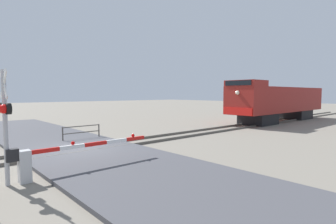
{
  "coord_description": "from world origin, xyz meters",
  "views": [
    {
      "loc": [
        12.98,
        -5.6,
        2.93
      ],
      "look_at": [
        1.01,
        5.12,
        1.81
      ],
      "focal_mm": 28.54,
      "sensor_mm": 36.0,
      "label": 1
    }
  ],
  "objects": [
    {
      "name": "road_surface",
      "position": [
        0.0,
        0.0,
        0.07
      ],
      "size": [
        36.0,
        5.58,
        0.15
      ],
      "primitive_type": "cube",
      "color": "#47474C",
      "rests_on": "ground_plane"
    },
    {
      "name": "crossing_gate",
      "position": [
        3.44,
        -2.7,
        0.73
      ],
      "size": [
        0.36,
        5.38,
        1.18
      ],
      "color": "silver",
      "rests_on": "ground_plane"
    },
    {
      "name": "rail_track_left",
      "position": [
        -0.72,
        0.0,
        0.07
      ],
      "size": [
        0.08,
        80.0,
        0.15
      ],
      "primitive_type": "cube",
      "color": "#59544C",
      "rests_on": "ground_plane"
    },
    {
      "name": "crossing_signal",
      "position": [
        3.38,
        -3.87,
        2.25
      ],
      "size": [
        1.18,
        0.33,
        3.69
      ],
      "color": "#ADADB2",
      "rests_on": "ground_plane"
    },
    {
      "name": "guard_railing",
      "position": [
        -2.76,
        1.34,
        0.61
      ],
      "size": [
        0.08,
        2.41,
        0.95
      ],
      "color": "#4C4742",
      "rests_on": "ground_plane"
    },
    {
      "name": "ground_plane",
      "position": [
        0.0,
        0.0,
        0.0
      ],
      "size": [
        160.0,
        160.0,
        0.0
      ],
      "primitive_type": "plane",
      "color": "gray"
    },
    {
      "name": "rail_track_right",
      "position": [
        0.72,
        0.0,
        0.07
      ],
      "size": [
        0.08,
        80.0,
        0.15
      ],
      "primitive_type": "cube",
      "color": "#59544C",
      "rests_on": "ground_plane"
    },
    {
      "name": "locomotive",
      "position": [
        0.0,
        21.47,
        2.12
      ],
      "size": [
        3.0,
        15.5,
        4.07
      ],
      "color": "black",
      "rests_on": "ground_plane"
    }
  ]
}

